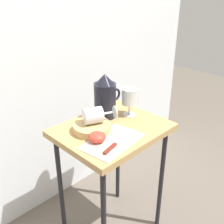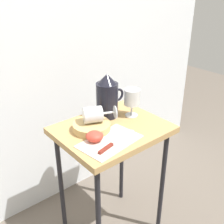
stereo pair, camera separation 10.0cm
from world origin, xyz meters
The scene contains 9 objects.
curtain_drape centered at (0.00, 0.47, 1.05)m, with size 2.40×0.03×2.09m, color white.
table centered at (0.00, 0.00, 0.59)m, with size 0.50×0.40×0.67m.
linen_napkin centered at (-0.09, -0.09, 0.67)m, with size 0.27×0.16×0.00m, color silver.
basket_tray centered at (-0.09, 0.04, 0.69)m, with size 0.17×0.17×0.04m, color tan.
pitcher centered at (0.06, 0.11, 0.76)m, with size 0.16×0.11×0.22m.
wine_glass_upright centered at (0.15, 0.03, 0.77)m, with size 0.08×0.08×0.14m.
wine_glass_tipped_near centered at (-0.07, 0.04, 0.74)m, with size 0.16×0.12×0.08m.
apple_half_left centered at (-0.14, -0.05, 0.70)m, with size 0.08×0.08×0.04m, color #CC3D2D.
knife centered at (-0.10, -0.12, 0.68)m, with size 0.24×0.07×0.01m.
Camera 1 is at (-0.80, -0.81, 1.31)m, focal length 44.63 mm.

